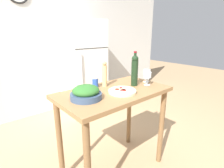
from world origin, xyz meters
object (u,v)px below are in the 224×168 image
Objects in this scene: pepper_mill at (105,75)px; salad_bowl at (86,93)px; refrigerator at (83,67)px; homemade_pizza at (122,91)px; wine_glass_far at (147,73)px; wine_glass_near at (147,76)px; salt_canister at (95,82)px; wine_bottle at (135,70)px.

pepper_mill reaches higher than salad_bowl.
refrigerator is 1.82m from homemade_pizza.
wine_glass_far is 0.53× the size of salad_bowl.
wine_glass_near is 0.53× the size of salad_bowl.
refrigerator is 1.59m from pepper_mill.
refrigerator is 1.64m from wine_glass_far.
refrigerator is 6.31× the size of salad_bowl.
homemade_pizza is (-0.38, -0.01, -0.09)m from wine_glass_near.
homemade_pizza is at bearing -89.45° from pepper_mill.
wine_glass_near is 0.39m from homemade_pizza.
pepper_mill is 2.46× the size of salt_canister.
wine_bottle reaches higher than wine_glass_near.
homemade_pizza is 2.49× the size of salt_canister.
refrigerator reaches higher than wine_bottle.
wine_glass_near is 0.54× the size of pepper_mill.
refrigerator is at bearing 82.29° from wine_glass_near.
wine_glass_near reaches higher than salad_bowl.
refrigerator is at bearing 63.37° from salt_canister.
salad_bowl is (-0.61, 0.00, -0.12)m from wine_bottle.
refrigerator is 1.59m from salt_canister.
wine_glass_near is at bearing -97.71° from refrigerator.
wine_bottle is 0.43m from salt_canister.
refrigerator is 1.74m from wine_glass_near.
homemade_pizza is 0.32m from salt_canister.
wine_bottle reaches higher than salad_bowl.
refrigerator reaches higher than wine_glass_far.
salt_canister is (-0.36, 0.22, -0.12)m from wine_bottle.
wine_glass_near is (-0.23, -1.71, 0.19)m from refrigerator.
salt_canister is (-0.48, 0.30, -0.05)m from wine_glass_near.
wine_bottle reaches higher than wine_glass_far.
pepper_mill is 0.13m from salt_canister.
wine_glass_near is 0.54× the size of homemade_pizza.
wine_glass_far is 0.61m from salt_canister.
salt_canister is at bearing 148.48° from wine_bottle.
wine_glass_near is 0.74m from salad_bowl.
wine_bottle is 0.62m from salad_bowl.
wine_glass_far is at bearing -20.44° from pepper_mill.
wine_glass_near is (0.12, -0.08, -0.07)m from wine_bottle.
wine_glass_far is at bearing 0.22° from salad_bowl.
salad_bowl is 1.01× the size of homemade_pizza.
salt_canister is (-0.10, 0.30, 0.04)m from homemade_pizza.
refrigerator reaches higher than homemade_pizza.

